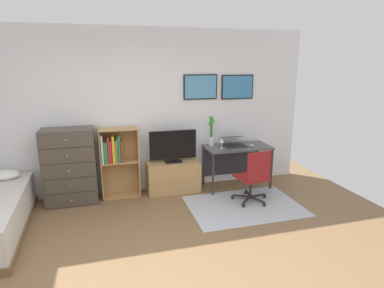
{
  "coord_description": "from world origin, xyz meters",
  "views": [
    {
      "loc": [
        -0.42,
        -2.89,
        2.15
      ],
      "look_at": [
        0.8,
        1.5,
        0.99
      ],
      "focal_mm": 30.06,
      "sensor_mm": 36.0,
      "label": 1
    }
  ],
  "objects_px": {
    "desk": "(235,153)",
    "laptop": "(234,142)",
    "bookshelf": "(116,157)",
    "tv_stand": "(173,176)",
    "computer_mouse": "(252,145)",
    "office_chair": "(254,175)",
    "television": "(173,147)",
    "wine_glass": "(222,141)",
    "bamboo_vase": "(211,131)",
    "dresser": "(70,166)"
  },
  "relations": [
    {
      "from": "bookshelf",
      "to": "bamboo_vase",
      "type": "xyz_separation_m",
      "value": [
        1.62,
        0.01,
        0.34
      ]
    },
    {
      "from": "tv_stand",
      "to": "desk",
      "type": "height_order",
      "value": "desk"
    },
    {
      "from": "computer_mouse",
      "to": "wine_glass",
      "type": "xyz_separation_m",
      "value": [
        -0.56,
        -0.0,
        0.12
      ]
    },
    {
      "from": "tv_stand",
      "to": "desk",
      "type": "bearing_deg",
      "value": -0.6
    },
    {
      "from": "bamboo_vase",
      "to": "laptop",
      "type": "bearing_deg",
      "value": -11.03
    },
    {
      "from": "office_chair",
      "to": "computer_mouse",
      "type": "relative_size",
      "value": 8.27
    },
    {
      "from": "tv_stand",
      "to": "office_chair",
      "type": "height_order",
      "value": "office_chair"
    },
    {
      "from": "laptop",
      "to": "wine_glass",
      "type": "relative_size",
      "value": 2.29
    },
    {
      "from": "tv_stand",
      "to": "desk",
      "type": "xyz_separation_m",
      "value": [
        1.13,
        -0.01,
        0.34
      ]
    },
    {
      "from": "office_chair",
      "to": "bamboo_vase",
      "type": "distance_m",
      "value": 1.11
    },
    {
      "from": "bookshelf",
      "to": "dresser",
      "type": "bearing_deg",
      "value": -174.68
    },
    {
      "from": "bookshelf",
      "to": "wine_glass",
      "type": "xyz_separation_m",
      "value": [
        1.73,
        -0.22,
        0.21
      ]
    },
    {
      "from": "television",
      "to": "laptop",
      "type": "bearing_deg",
      "value": 0.63
    },
    {
      "from": "television",
      "to": "wine_glass",
      "type": "height_order",
      "value": "television"
    },
    {
      "from": "television",
      "to": "computer_mouse",
      "type": "height_order",
      "value": "television"
    },
    {
      "from": "desk",
      "to": "office_chair",
      "type": "distance_m",
      "value": 0.81
    },
    {
      "from": "laptop",
      "to": "wine_glass",
      "type": "bearing_deg",
      "value": -151.92
    },
    {
      "from": "tv_stand",
      "to": "television",
      "type": "bearing_deg",
      "value": -90.0
    },
    {
      "from": "computer_mouse",
      "to": "desk",
      "type": "bearing_deg",
      "value": 147.58
    },
    {
      "from": "laptop",
      "to": "wine_glass",
      "type": "distance_m",
      "value": 0.33
    },
    {
      "from": "desk",
      "to": "office_chair",
      "type": "relative_size",
      "value": 1.31
    },
    {
      "from": "bamboo_vase",
      "to": "computer_mouse",
      "type": "bearing_deg",
      "value": -18.79
    },
    {
      "from": "bookshelf",
      "to": "laptop",
      "type": "height_order",
      "value": "bookshelf"
    },
    {
      "from": "television",
      "to": "bamboo_vase",
      "type": "distance_m",
      "value": 0.73
    },
    {
      "from": "desk",
      "to": "computer_mouse",
      "type": "xyz_separation_m",
      "value": [
        0.24,
        -0.15,
        0.15
      ]
    },
    {
      "from": "desk",
      "to": "bamboo_vase",
      "type": "relative_size",
      "value": 2.19
    },
    {
      "from": "tv_stand",
      "to": "computer_mouse",
      "type": "distance_m",
      "value": 1.46
    },
    {
      "from": "dresser",
      "to": "bookshelf",
      "type": "distance_m",
      "value": 0.71
    },
    {
      "from": "dresser",
      "to": "desk",
      "type": "distance_m",
      "value": 2.75
    },
    {
      "from": "television",
      "to": "wine_glass",
      "type": "relative_size",
      "value": 4.38
    },
    {
      "from": "bookshelf",
      "to": "desk",
      "type": "xyz_separation_m",
      "value": [
        2.05,
        -0.06,
        -0.06
      ]
    },
    {
      "from": "desk",
      "to": "bamboo_vase",
      "type": "height_order",
      "value": "bamboo_vase"
    },
    {
      "from": "desk",
      "to": "computer_mouse",
      "type": "relative_size",
      "value": 10.84
    },
    {
      "from": "television",
      "to": "laptop",
      "type": "relative_size",
      "value": 1.91
    },
    {
      "from": "dresser",
      "to": "wine_glass",
      "type": "xyz_separation_m",
      "value": [
        2.43,
        -0.15,
        0.28
      ]
    },
    {
      "from": "tv_stand",
      "to": "laptop",
      "type": "distance_m",
      "value": 1.21
    },
    {
      "from": "bookshelf",
      "to": "tv_stand",
      "type": "bearing_deg",
      "value": -3.14
    },
    {
      "from": "computer_mouse",
      "to": "office_chair",
      "type": "bearing_deg",
      "value": -111.52
    },
    {
      "from": "bookshelf",
      "to": "bamboo_vase",
      "type": "distance_m",
      "value": 1.65
    },
    {
      "from": "tv_stand",
      "to": "office_chair",
      "type": "distance_m",
      "value": 1.38
    },
    {
      "from": "office_chair",
      "to": "wine_glass",
      "type": "height_order",
      "value": "wine_glass"
    },
    {
      "from": "office_chair",
      "to": "bamboo_vase",
      "type": "height_order",
      "value": "bamboo_vase"
    },
    {
      "from": "television",
      "to": "bamboo_vase",
      "type": "xyz_separation_m",
      "value": [
        0.7,
        0.09,
        0.21
      ]
    },
    {
      "from": "wine_glass",
      "to": "tv_stand",
      "type": "bearing_deg",
      "value": 168.35
    },
    {
      "from": "tv_stand",
      "to": "wine_glass",
      "type": "relative_size",
      "value": 4.9
    },
    {
      "from": "dresser",
      "to": "desk",
      "type": "bearing_deg",
      "value": 0.07
    },
    {
      "from": "office_chair",
      "to": "computer_mouse",
      "type": "distance_m",
      "value": 0.76
    },
    {
      "from": "dresser",
      "to": "television",
      "type": "height_order",
      "value": "dresser"
    },
    {
      "from": "bookshelf",
      "to": "office_chair",
      "type": "relative_size",
      "value": 1.32
    },
    {
      "from": "desk",
      "to": "laptop",
      "type": "xyz_separation_m",
      "value": [
        -0.04,
        0.0,
        0.2
      ]
    }
  ]
}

